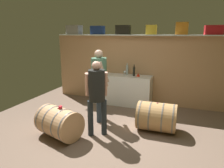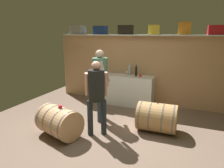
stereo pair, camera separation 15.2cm
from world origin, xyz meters
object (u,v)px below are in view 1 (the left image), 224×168
(toolcase_black, at_px, (123,30))
(visitor_tasting, at_px, (97,91))
(wine_bottle_dark, at_px, (134,71))
(toolcase_navy, at_px, (98,30))
(work_cabinet, at_px, (122,90))
(toolcase_orange, at_px, (182,28))
(toolcase_grey, at_px, (74,30))
(wine_glass, at_px, (125,72))
(wine_bottle_clear, at_px, (127,69))
(wine_barrel_far, at_px, (157,117))
(toolcase_yellow, at_px, (151,30))
(red_funnel, at_px, (138,75))
(wine_barrel_near, at_px, (59,123))
(winemaker_pouring, at_px, (99,78))
(tasting_cup, at_px, (60,107))
(toolcase_red, at_px, (214,30))

(toolcase_black, bearing_deg, visitor_tasting, -86.98)
(wine_bottle_dark, bearing_deg, toolcase_navy, 172.25)
(work_cabinet, bearing_deg, toolcase_orange, 6.42)
(toolcase_grey, relative_size, work_cabinet, 0.25)
(toolcase_grey, bearing_deg, toolcase_black, 3.77)
(toolcase_navy, distance_m, visitor_tasting, 2.66)
(wine_glass, height_order, visitor_tasting, visitor_tasting)
(wine_bottle_clear, xyz_separation_m, wine_barrel_far, (1.12, -1.55, -0.71))
(toolcase_yellow, relative_size, wine_glass, 2.20)
(work_cabinet, height_order, red_funnel, red_funnel)
(wine_bottle_dark, relative_size, wine_glass, 2.56)
(toolcase_yellow, bearing_deg, toolcase_navy, 177.17)
(red_funnel, relative_size, wine_barrel_near, 0.11)
(toolcase_navy, xyz_separation_m, winemaker_pouring, (0.68, -1.46, -1.10))
(toolcase_black, bearing_deg, toolcase_navy, 179.34)
(wine_barrel_near, bearing_deg, wine_barrel_far, 46.13)
(toolcase_black, xyz_separation_m, toolcase_orange, (1.58, 0.00, 0.03))
(toolcase_navy, relative_size, visitor_tasting, 0.24)
(toolcase_grey, height_order, toolcase_black, toolcase_grey)
(winemaker_pouring, bearing_deg, toolcase_black, 155.00)
(work_cabinet, relative_size, wine_barrel_far, 2.11)
(wine_glass, bearing_deg, toolcase_navy, 171.54)
(toolcase_navy, xyz_separation_m, work_cabinet, (0.82, -0.17, -1.71))
(toolcase_orange, relative_size, wine_glass, 2.45)
(wine_bottle_clear, distance_m, tasting_cup, 2.62)
(wine_bottle_dark, bearing_deg, toolcase_black, 157.37)
(tasting_cup, relative_size, visitor_tasting, 0.05)
(toolcase_red, bearing_deg, visitor_tasting, -138.32)
(wine_barrel_near, xyz_separation_m, visitor_tasting, (0.68, 0.35, 0.64))
(toolcase_navy, height_order, wine_barrel_near, toolcase_navy)
(red_funnel, xyz_separation_m, tasting_cup, (-1.01, -2.36, -0.27))
(winemaker_pouring, bearing_deg, toolcase_red, 100.45)
(toolcase_yellow, xyz_separation_m, winemaker_pouring, (-0.91, -1.46, -1.10))
(toolcase_yellow, height_order, winemaker_pouring, toolcase_yellow)
(toolcase_yellow, bearing_deg, toolcase_grey, 177.17)
(red_funnel, bearing_deg, wine_glass, 173.26)
(wine_bottle_clear, distance_m, wine_barrel_near, 2.70)
(work_cabinet, height_order, wine_barrel_near, work_cabinet)
(toolcase_black, distance_m, wine_glass, 1.20)
(red_funnel, bearing_deg, visitor_tasting, -100.55)
(toolcase_yellow, bearing_deg, toolcase_black, 177.17)
(wine_glass, relative_size, wine_barrel_near, 0.13)
(tasting_cup, height_order, winemaker_pouring, winemaker_pouring)
(red_funnel, distance_m, winemaker_pouring, 1.43)
(toolcase_grey, height_order, visitor_tasting, toolcase_grey)
(toolcase_yellow, distance_m, toolcase_red, 1.53)
(toolcase_yellow, xyz_separation_m, visitor_tasting, (-0.66, -2.19, -1.20))
(toolcase_red, bearing_deg, tasting_cup, -141.37)
(wine_bottle_clear, bearing_deg, toolcase_orange, 1.11)
(toolcase_red, bearing_deg, toolcase_grey, 176.66)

